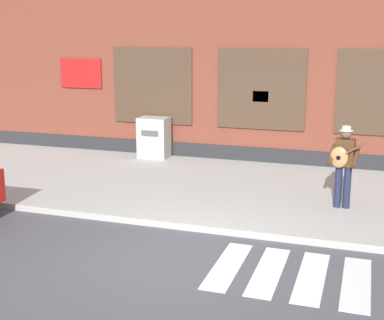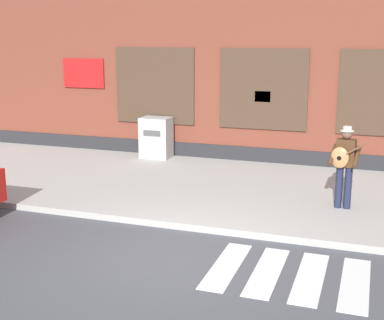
% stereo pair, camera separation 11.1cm
% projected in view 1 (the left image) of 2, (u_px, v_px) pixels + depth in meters
% --- Properties ---
extents(ground_plane, '(160.00, 160.00, 0.00)m').
position_uv_depth(ground_plane, '(177.00, 259.00, 8.97)').
color(ground_plane, '#4C4C51').
extents(sidewalk, '(28.00, 5.61, 0.14)m').
position_uv_depth(sidewalk, '(235.00, 190.00, 12.75)').
color(sidewalk, '#ADAAA3').
rests_on(sidewalk, ground).
extents(building_backdrop, '(28.00, 4.06, 6.88)m').
position_uv_depth(building_backdrop, '(275.00, 43.00, 16.42)').
color(building_backdrop, brown).
rests_on(building_backdrop, ground).
extents(busker, '(0.72, 0.58, 1.73)m').
position_uv_depth(busker, '(343.00, 162.00, 10.99)').
color(busker, '#1E233D').
rests_on(busker, sidewalk).
extents(utility_box, '(0.87, 0.64, 1.20)m').
position_uv_depth(utility_box, '(154.00, 138.00, 15.72)').
color(utility_box, '#ADADA8').
rests_on(utility_box, sidewalk).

